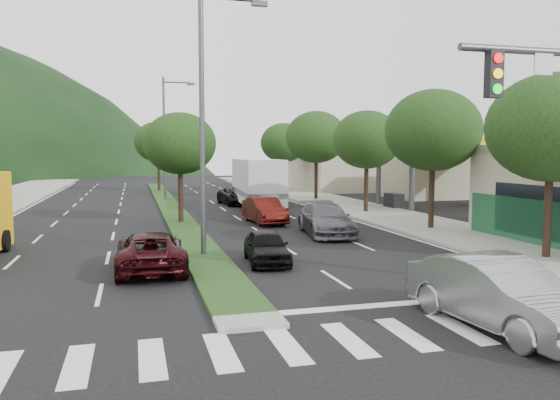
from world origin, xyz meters
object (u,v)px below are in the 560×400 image
object	(u,v)px
tree_r_a	(551,128)
tree_r_d	(316,137)
tree_r_c	(367,140)
tree_r_e	(284,143)
streetlight_near	(207,108)
car_queue_a	(267,247)
tree_r_b	(433,130)
tree_med_near	(180,144)
sedan_silver	(500,293)
car_queue_c	(265,210)
streetlight_mid	(167,132)
car_queue_d	(237,196)
motorhome	(257,182)
tree_med_far	(158,142)
car_queue_b	(326,219)
suv_maroon	(151,251)

from	to	relation	value
tree_r_a	tree_r_d	size ratio (longest dim) A/B	0.93
tree_r_c	tree_r_e	xyz separation A→B (m)	(0.00, 20.00, 0.14)
streetlight_near	car_queue_a	xyz separation A→B (m)	(1.82, -1.78, -4.99)
tree_r_b	tree_med_near	size ratio (longest dim) A/B	1.15
sedan_silver	car_queue_c	world-z (taller)	sedan_silver
streetlight_mid	tree_r_e	bearing A→B (deg)	30.69
car_queue_d	streetlight_near	bearing A→B (deg)	-108.02
streetlight_mid	motorhome	xyz separation A→B (m)	(5.69, -8.08, -3.74)
tree_med_far	tree_med_near	bearing A→B (deg)	-90.00
tree_r_e	car_queue_c	xyz separation A→B (m)	(-7.48, -23.03, -4.18)
tree_r_e	car_queue_b	size ratio (longest dim) A/B	1.30
streetlight_near	streetlight_mid	distance (m)	25.00
tree_r_e	car_queue_d	xyz separation A→B (m)	(-6.95, -11.97, -4.22)
tree_r_a	sedan_silver	size ratio (longest dim) A/B	1.36
car_queue_a	car_queue_b	size ratio (longest dim) A/B	0.68
tree_r_d	tree_med_far	world-z (taller)	tree_r_d
tree_r_e	motorhome	distance (m)	16.55
tree_r_e	motorhome	bearing A→B (deg)	-112.05
tree_med_near	car_queue_c	world-z (taller)	tree_med_near
tree_r_a	car_queue_c	world-z (taller)	tree_r_a
suv_maroon	tree_r_b	bearing A→B (deg)	-156.23
streetlight_near	car_queue_a	world-z (taller)	streetlight_near
streetlight_near	streetlight_mid	size ratio (longest dim) A/B	1.00
tree_r_d	car_queue_d	size ratio (longest dim) A/B	1.49
tree_r_a	tree_r_e	distance (m)	36.00
tree_med_far	motorhome	size ratio (longest dim) A/B	0.76
tree_r_c	suv_maroon	bearing A→B (deg)	-135.02
tree_med_near	car_queue_d	xyz separation A→B (m)	(5.05, 10.03, -3.76)
tree_med_near	sedan_silver	distance (m)	21.21
car_queue_c	streetlight_near	bearing A→B (deg)	-119.68
tree_r_b	sedan_silver	distance (m)	16.25
tree_r_b	tree_r_c	bearing A→B (deg)	90.00
tree_r_d	car_queue_a	world-z (taller)	tree_r_d
tree_med_near	sedan_silver	bearing A→B (deg)	-75.20
tree_med_far	streetlight_near	world-z (taller)	streetlight_near
tree_r_c	tree_med_near	world-z (taller)	tree_r_c
tree_r_d	car_queue_b	bearing A→B (deg)	-107.40
tree_r_e	streetlight_near	xyz separation A→B (m)	(-11.79, -32.00, 0.69)
car_queue_a	motorhome	size ratio (longest dim) A/B	0.38
tree_r_c	tree_med_near	size ratio (longest dim) A/B	1.08
tree_r_a	tree_r_b	size ratio (longest dim) A/B	0.96
streetlight_mid	car_queue_c	distance (m)	17.30
tree_r_b	car_queue_a	xyz separation A→B (m)	(-9.98, -5.78, -4.44)
car_queue_b	car_queue_d	distance (m)	16.11
streetlight_near	car_queue_c	size ratio (longest dim) A/B	2.31
tree_r_b	tree_r_d	size ratio (longest dim) A/B	0.97
car_queue_a	car_queue_d	bearing A→B (deg)	87.34
tree_r_e	sedan_silver	world-z (taller)	tree_r_e
tree_med_near	car_queue_a	xyz separation A→B (m)	(2.02, -11.78, -3.83)
tree_r_a	streetlight_mid	distance (m)	31.32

